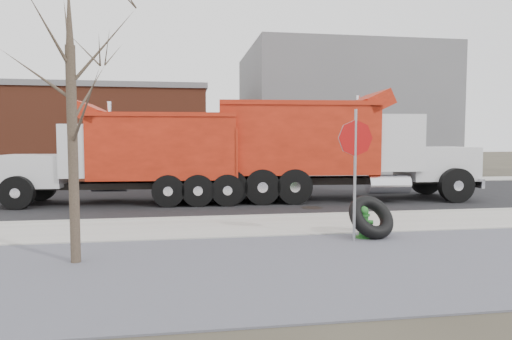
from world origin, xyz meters
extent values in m
plane|color=#383328|center=(0.00, 0.00, 0.00)|extent=(120.00, 120.00, 0.00)
cube|color=slate|center=(0.00, -3.50, 0.01)|extent=(60.00, 5.00, 0.03)
cube|color=#9E9B93|center=(0.00, 0.25, 0.03)|extent=(60.00, 2.50, 0.06)
cube|color=#9E9B93|center=(0.00, 1.55, 0.06)|extent=(60.00, 0.15, 0.11)
cube|color=black|center=(0.00, 6.30, 0.01)|extent=(60.00, 9.40, 0.02)
cube|color=#9E9B93|center=(0.00, 12.00, 0.03)|extent=(60.00, 2.00, 0.06)
cube|color=slate|center=(9.00, 18.00, 4.00)|extent=(12.00, 10.00, 8.00)
cube|color=brown|center=(-10.00, 17.00, 2.50)|extent=(20.00, 8.00, 5.00)
cube|color=slate|center=(-10.00, 17.00, 5.15)|extent=(20.20, 8.20, 0.30)
cylinder|color=#382D23|center=(-3.20, -2.60, 2.00)|extent=(0.18, 0.18, 4.00)
cone|color=#382D23|center=(-3.20, -2.60, 4.60)|extent=(0.14, 0.14, 1.20)
cylinder|color=#266326|center=(2.90, -1.44, 0.03)|extent=(0.41, 0.41, 0.06)
cylinder|color=#266326|center=(2.90, -1.44, 0.30)|extent=(0.21, 0.21, 0.55)
cylinder|color=#266326|center=(2.90, -1.44, 0.55)|extent=(0.28, 0.28, 0.05)
sphere|color=#266326|center=(2.90, -1.44, 0.65)|extent=(0.22, 0.22, 0.22)
cylinder|color=#266326|center=(2.90, -1.44, 0.74)|extent=(0.05, 0.05, 0.06)
cylinder|color=#266326|center=(2.75, -1.39, 0.39)|extent=(0.13, 0.13, 0.10)
cylinder|color=#266326|center=(3.05, -1.48, 0.39)|extent=(0.13, 0.13, 0.10)
cylinder|color=#266326|center=(2.86, -1.59, 0.37)|extent=(0.16, 0.14, 0.14)
torus|color=black|center=(3.10, -1.40, 0.50)|extent=(1.34, 1.22, 1.07)
cylinder|color=gray|center=(2.55, -1.75, 1.48)|extent=(0.06, 0.06, 2.97)
cylinder|color=#A40C0B|center=(2.55, -1.75, 2.33)|extent=(0.81, 0.08, 0.81)
cube|color=black|center=(4.39, 5.13, 0.74)|extent=(9.69, 1.74, 0.25)
cube|color=silver|center=(8.35, 4.81, 1.37)|extent=(2.65, 2.39, 1.24)
cube|color=silver|center=(9.42, 4.73, 1.37)|extent=(0.21, 1.97, 1.13)
cube|color=silver|center=(6.46, 4.96, 2.16)|extent=(2.00, 2.73, 2.03)
cube|color=black|center=(7.21, 4.90, 2.73)|extent=(0.23, 2.25, 0.90)
cube|color=red|center=(2.93, 5.24, 2.28)|extent=(5.83, 3.14, 2.48)
cylinder|color=silver|center=(5.70, 6.10, 2.67)|extent=(0.17, 0.17, 2.71)
cylinder|color=black|center=(8.65, 6.01, 0.64)|extent=(1.26, 0.43, 1.24)
cylinder|color=black|center=(8.46, 3.58, 0.64)|extent=(1.26, 0.43, 1.24)
cylinder|color=black|center=(1.66, 6.43, 0.64)|extent=(1.26, 0.43, 1.24)
cylinder|color=black|center=(1.50, 4.27, 0.64)|extent=(1.26, 0.43, 1.24)
cube|color=black|center=(-3.15, 5.24, 0.66)|extent=(8.12, 1.28, 0.22)
cube|color=silver|center=(-6.30, 5.41, 1.21)|extent=(2.27, 2.04, 1.09)
cube|color=silver|center=(-7.37, 5.46, 1.21)|extent=(0.15, 1.73, 0.99)
cube|color=silver|center=(-4.40, 5.31, 1.90)|extent=(1.70, 2.35, 1.78)
cube|color=black|center=(-5.15, 5.35, 2.40)|extent=(0.15, 1.98, 0.79)
cube|color=red|center=(-1.86, 5.18, 2.00)|extent=(5.06, 2.62, 2.18)
cylinder|color=silver|center=(-3.60, 4.33, 2.35)|extent=(0.15, 0.15, 2.38)
cylinder|color=black|center=(-6.55, 4.35, 0.56)|extent=(1.10, 0.35, 1.09)
cylinder|color=black|center=(-6.44, 6.48, 0.56)|extent=(1.10, 0.35, 1.09)
cylinder|color=black|center=(-0.72, 4.17, 0.56)|extent=(1.10, 0.35, 1.09)
cylinder|color=black|center=(-0.63, 6.07, 0.56)|extent=(1.10, 0.35, 1.09)
camera|label=1|loc=(-1.20, -11.35, 2.33)|focal=32.00mm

